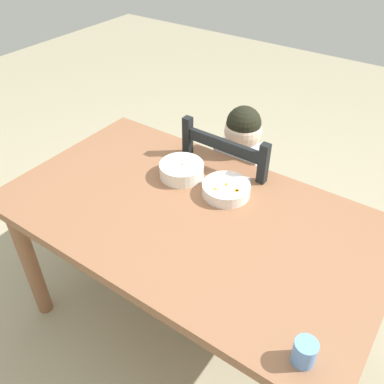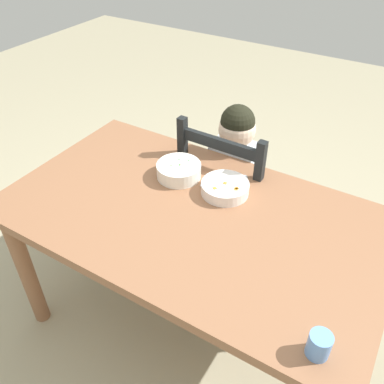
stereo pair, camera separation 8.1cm
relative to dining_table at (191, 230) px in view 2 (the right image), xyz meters
name	(u,v)px [view 2 (the right image)]	position (x,y,z in m)	size (l,w,h in m)	color
ground_plane	(191,323)	(0.00, 0.00, -0.62)	(8.00, 8.00, 0.00)	tan
dining_table	(191,230)	(0.00, 0.00, 0.00)	(1.46, 0.84, 0.72)	#8C5D3F
dining_chair	(230,199)	(-0.06, 0.47, -0.19)	(0.43, 0.43, 0.90)	black
child_figure	(232,170)	(-0.05, 0.46, 0.00)	(0.32, 0.31, 0.94)	silver
bowl_of_peas	(179,170)	(-0.16, 0.17, 0.13)	(0.19, 0.19, 0.06)	white
bowl_of_carrots	(225,188)	(0.05, 0.17, 0.12)	(0.19, 0.19, 0.05)	white
spoon	(209,188)	(-0.01, 0.16, 0.10)	(0.14, 0.03, 0.01)	silver
drinking_cup	(319,345)	(0.59, -0.32, 0.14)	(0.06, 0.06, 0.08)	#6499E2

